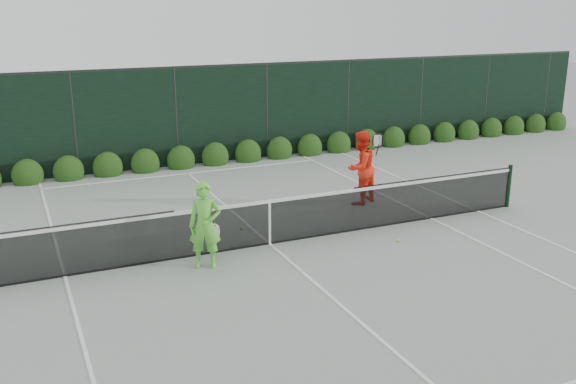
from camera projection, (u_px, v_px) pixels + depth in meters
name	position (u px, v px, depth m)	size (l,w,h in m)	color
ground	(270.00, 244.00, 13.49)	(80.00, 80.00, 0.00)	gray
tennis_net	(269.00, 220.00, 13.33)	(12.90, 0.10, 1.07)	black
player_woman	(205.00, 225.00, 12.12)	(0.72, 0.60, 1.68)	#62D43E
player_man	(360.00, 168.00, 16.01)	(1.11, 1.00, 1.86)	#FF2C15
court_lines	(270.00, 244.00, 13.49)	(11.03, 23.83, 0.01)	white
windscreen_fence	(331.00, 213.00, 10.69)	(32.00, 21.07, 3.06)	black
hedge_row	(181.00, 160.00, 19.69)	(31.66, 0.65, 0.94)	#16380F
tennis_balls	(290.00, 238.00, 13.73)	(3.42, 2.14, 0.07)	#C2DE31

